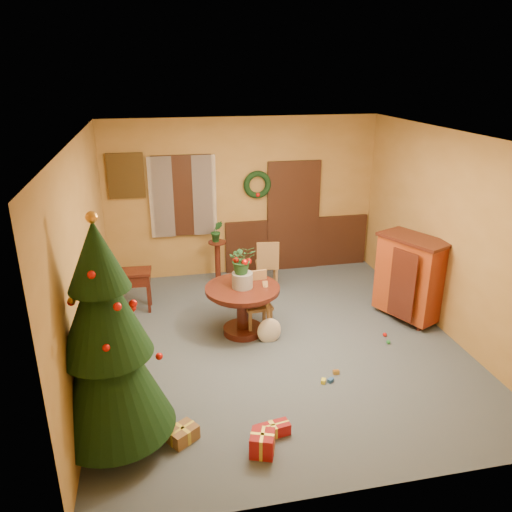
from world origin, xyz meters
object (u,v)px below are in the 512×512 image
object	(u,v)px
writing_desk	(127,281)
sideboard	(410,276)
dining_table	(243,301)
christmas_tree	(107,343)
chair_near	(256,299)

from	to	relation	value
writing_desk	sideboard	xyz separation A→B (m)	(4.27, -1.16, 0.20)
dining_table	christmas_tree	size ratio (longest dim) A/B	0.43
chair_near	christmas_tree	distance (m)	2.94
chair_near	writing_desk	distance (m)	2.14
chair_near	sideboard	bearing A→B (deg)	-3.65
chair_near	writing_desk	bearing A→B (deg)	152.00
writing_desk	sideboard	bearing A→B (deg)	-15.15
chair_near	dining_table	bearing A→B (deg)	-154.41
christmas_tree	sideboard	xyz separation A→B (m)	(4.30, 1.96, -0.48)
chair_near	christmas_tree	bearing A→B (deg)	-132.28
christmas_tree	sideboard	distance (m)	4.75
chair_near	writing_desk	size ratio (longest dim) A/B	1.13
dining_table	writing_desk	xyz separation A→B (m)	(-1.67, 1.11, -0.01)
dining_table	writing_desk	bearing A→B (deg)	146.34
christmas_tree	writing_desk	distance (m)	3.19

